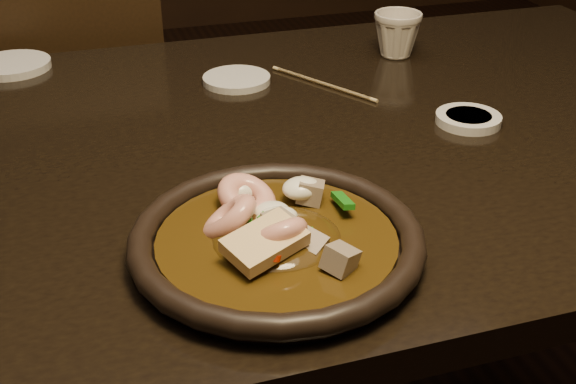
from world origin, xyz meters
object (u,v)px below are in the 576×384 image
object	(u,v)px
table	(265,184)
plate	(277,241)
chair	(69,138)
tea_cup	(397,33)

from	to	relation	value
table	plate	distance (m)	0.30
chair	tea_cup	size ratio (longest dim) A/B	10.81
chair	tea_cup	bearing A→B (deg)	144.50
chair	tea_cup	distance (m)	0.76
chair	plate	world-z (taller)	chair
chair	plate	distance (m)	0.98
plate	tea_cup	distance (m)	0.65
chair	plate	size ratio (longest dim) A/B	2.98
tea_cup	table	bearing A→B (deg)	-141.44
chair	tea_cup	world-z (taller)	chair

